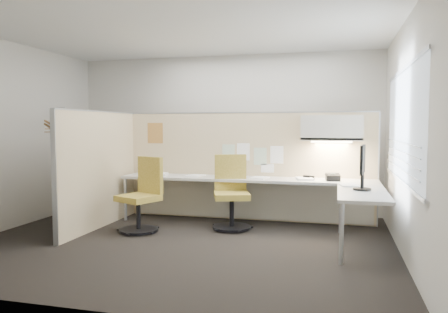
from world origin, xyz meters
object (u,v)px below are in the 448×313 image
(phone, at_px, (332,177))
(monitor, at_px, (363,165))
(desk, at_px, (265,188))
(chair_right, at_px, (231,195))
(chair_left, at_px, (142,197))

(phone, bearing_deg, monitor, -76.08)
(desk, xyz_separation_m, monitor, (1.37, -0.80, 0.46))
(chair_right, height_order, phone, chair_right)
(monitor, xyz_separation_m, phone, (-0.38, 0.90, -0.28))
(desk, relative_size, monitor, 7.08)
(desk, xyz_separation_m, chair_left, (-1.69, -0.71, -0.10))
(desk, bearing_deg, chair_right, -157.36)
(chair_right, bearing_deg, phone, -6.71)
(monitor, bearing_deg, chair_left, 95.01)
(chair_left, relative_size, chair_right, 0.98)
(chair_left, distance_m, chair_right, 1.32)
(chair_right, bearing_deg, desk, 4.29)
(chair_left, bearing_deg, phone, 40.05)
(desk, distance_m, chair_right, 0.53)
(desk, relative_size, chair_right, 3.67)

